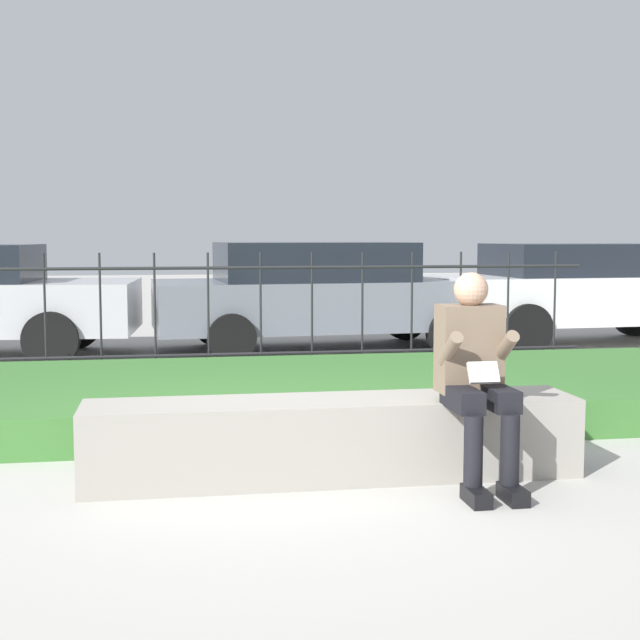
% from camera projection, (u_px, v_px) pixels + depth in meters
% --- Properties ---
extents(ground_plane, '(60.00, 60.00, 0.00)m').
position_uv_depth(ground_plane, '(281.00, 480.00, 5.56)').
color(ground_plane, '#B2AFA8').
extents(stone_bench, '(3.10, 0.57, 0.50)m').
position_uv_depth(stone_bench, '(333.00, 443.00, 5.59)').
color(stone_bench, gray).
rests_on(stone_bench, ground_plane).
extents(person_seated_reader, '(0.42, 0.73, 1.30)m').
position_uv_depth(person_seated_reader, '(475.00, 369.00, 5.36)').
color(person_seated_reader, black).
rests_on(person_seated_reader, ground_plane).
extents(grass_berm, '(9.72, 2.88, 0.30)m').
position_uv_depth(grass_berm, '(250.00, 396.00, 7.65)').
color(grass_berm, '#3D7533').
rests_on(grass_berm, ground_plane).
extents(iron_fence, '(7.72, 0.03, 1.35)m').
position_uv_depth(iron_fence, '(235.00, 313.00, 9.39)').
color(iron_fence, '#232326').
rests_on(iron_fence, ground_plane).
extents(car_parked_right, '(4.26, 2.07, 1.41)m').
position_uv_depth(car_parked_right, '(583.00, 290.00, 12.44)').
color(car_parked_right, silver).
rests_on(car_parked_right, ground_plane).
extents(car_parked_center, '(4.63, 2.20, 1.43)m').
position_uv_depth(car_parked_center, '(323.00, 294.00, 11.83)').
color(car_parked_center, slate).
rests_on(car_parked_center, ground_plane).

